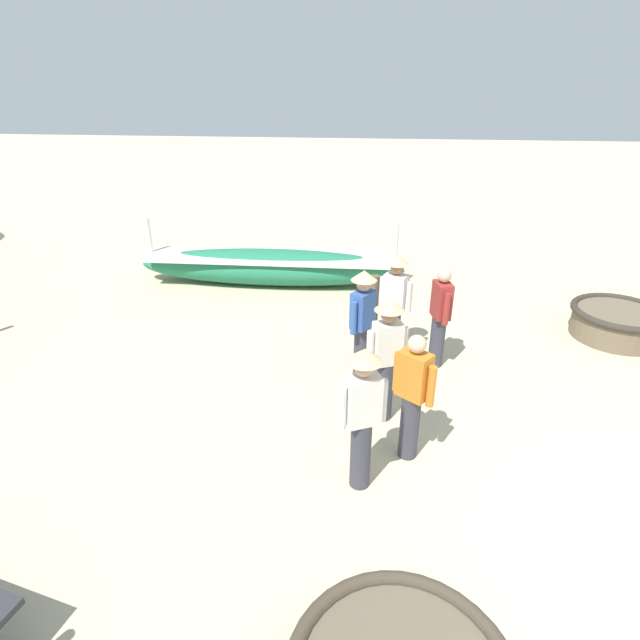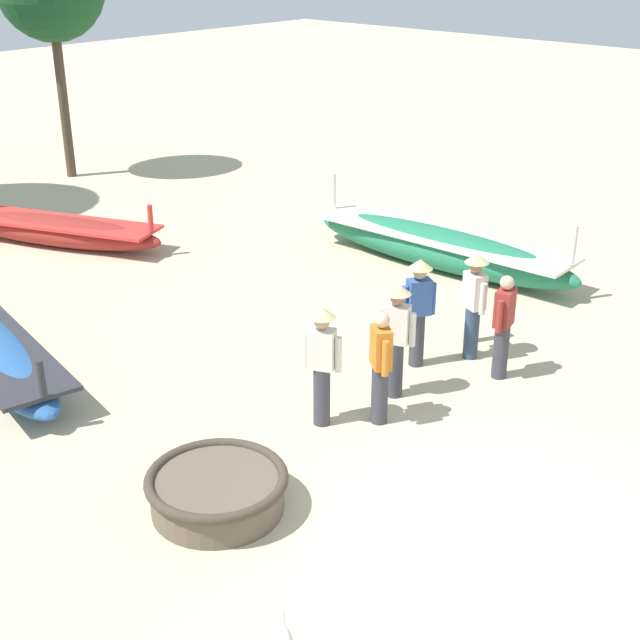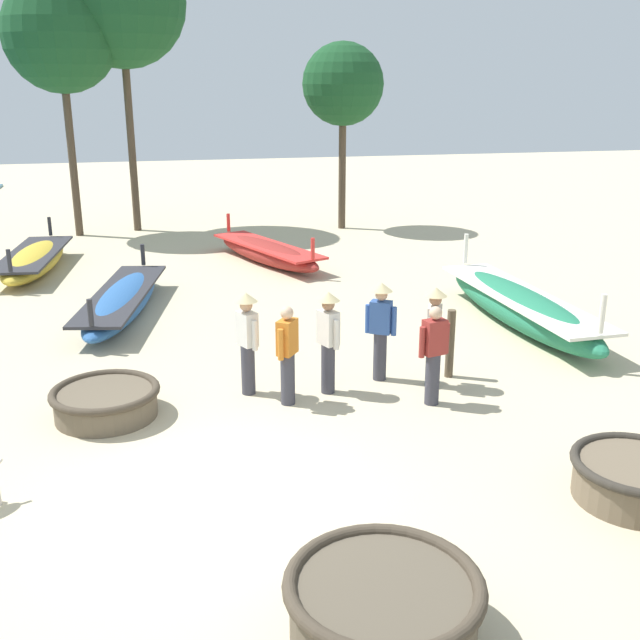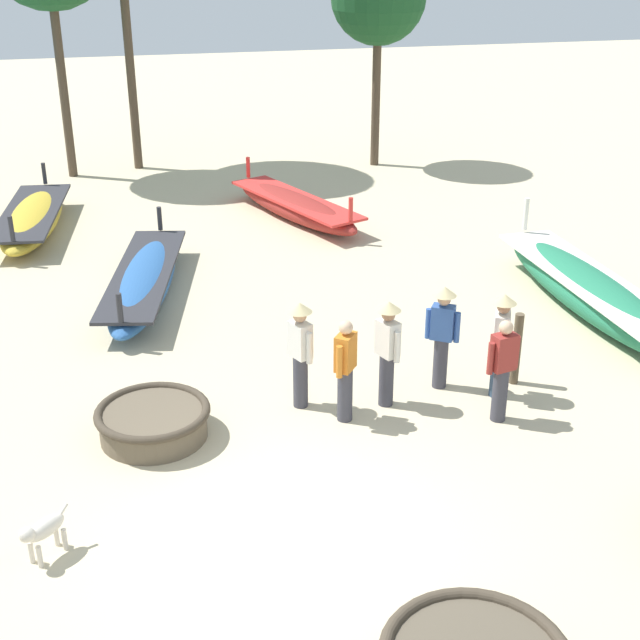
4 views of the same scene
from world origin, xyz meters
The scene contains 11 objects.
ground_plane centered at (0.00, 0.00, 0.00)m, with size 80.00×80.00×0.00m, color #C6B793.
coracle_nearest centered at (-1.36, 2.67, 0.25)m, with size 1.61×1.61×0.46m.
long_boat_red_hull centered at (2.51, 11.82, 0.31)m, with size 2.70×4.70×1.06m.
long_boat_ochre_hull centered at (6.66, 5.31, 0.40)m, with size 1.32×5.77×1.38m.
fisherman_hauling centered at (0.82, 3.07, 0.96)m, with size 0.36×0.49×1.67m.
fisherman_standing_right centered at (1.36, 2.54, 0.84)m, with size 0.38×0.44×1.57m.
fisherman_crouching centered at (3.52, 2.05, 0.84)m, with size 0.52×0.29×1.57m.
fisherman_with_hat centered at (3.78, 2.71, 0.96)m, with size 0.36×0.49×1.67m.
fisherman_standing_left centered at (3.03, 3.18, 0.96)m, with size 0.46×0.37×1.67m.
fisherman_by_coracle centered at (2.06, 2.83, 0.96)m, with size 0.36×0.50×1.67m.
mooring_post_mid_beach centered at (4.21, 3.03, 0.59)m, with size 0.14×0.14×1.17m, color brown.
Camera 2 is at (-6.72, -3.74, 6.04)m, focal length 50.00 mm.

